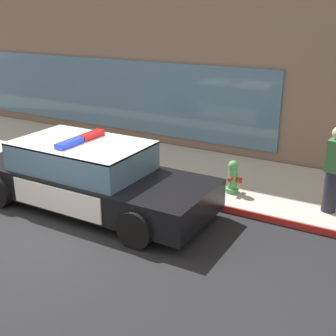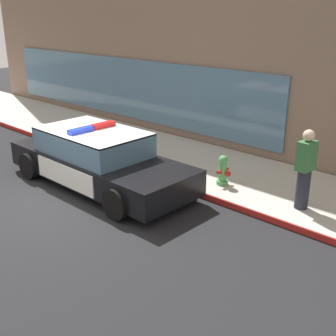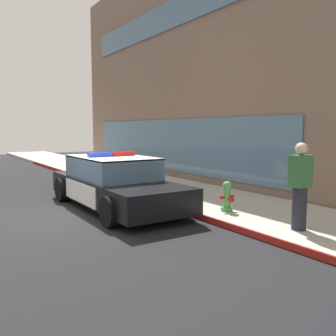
% 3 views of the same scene
% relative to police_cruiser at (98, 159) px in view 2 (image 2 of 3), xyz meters
% --- Properties ---
extents(ground, '(48.00, 48.00, 0.00)m').
position_rel_police_cruiser_xyz_m(ground, '(0.14, -1.23, -0.68)').
color(ground, black).
extents(sidewalk, '(48.00, 3.13, 0.15)m').
position_rel_police_cruiser_xyz_m(sidewalk, '(0.14, 2.69, -0.61)').
color(sidewalk, '#B2ADA3').
rests_on(sidewalk, ground).
extents(curb_red_paint, '(28.80, 0.04, 0.14)m').
position_rel_police_cruiser_xyz_m(curb_red_paint, '(0.14, 1.11, -0.61)').
color(curb_red_paint, maroon).
rests_on(curb_red_paint, ground).
extents(police_cruiser, '(5.16, 2.12, 1.49)m').
position_rel_police_cruiser_xyz_m(police_cruiser, '(0.00, 0.00, 0.00)').
color(police_cruiser, black).
rests_on(police_cruiser, ground).
extents(fire_hydrant, '(0.34, 0.39, 0.73)m').
position_rel_police_cruiser_xyz_m(fire_hydrant, '(2.45, 1.82, -0.18)').
color(fire_hydrant, '#4C994C').
rests_on(fire_hydrant, sidewalk).
extents(pedestrian_on_sidewalk, '(0.30, 0.43, 1.71)m').
position_rel_police_cruiser_xyz_m(pedestrian_on_sidewalk, '(4.44, 1.90, 0.33)').
color(pedestrian_on_sidewalk, '#23232D').
rests_on(pedestrian_on_sidewalk, sidewalk).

